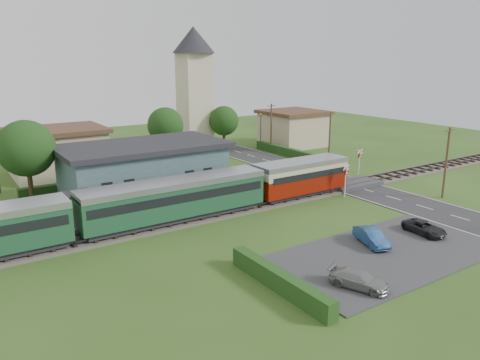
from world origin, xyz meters
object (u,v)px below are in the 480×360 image
station_building (144,169)px  car_park_silver (359,279)px  train (139,204)px  church_tower (194,81)px  equipment_hut (79,208)px  pedestrian_near (236,187)px  car_park_blue (371,237)px  house_west (57,151)px  house_east (293,128)px  crossing_signal_near (346,176)px  car_on_road (299,166)px  crossing_signal_far (360,159)px  car_park_dark (424,228)px  pedestrian_far (111,209)px

station_building → car_park_silver: 25.76m
train → church_tower: church_tower is taller
equipment_hut → train: 5.05m
station_building → pedestrian_near: station_building is taller
church_tower → car_park_blue: church_tower is taller
station_building → car_park_silver: station_building is taller
house_west → house_east: bearing=-1.6°
house_east → crossing_signal_near: house_east is taller
crossing_signal_near → car_on_road: 10.91m
equipment_hut → station_building: size_ratio=0.16×
house_east → car_park_silver: size_ratio=2.43×
pedestrian_near → crossing_signal_far: bearing=165.8°
station_building → car_park_dark: size_ratio=4.52×
church_tower → house_west: 21.55m
house_west → car_park_blue: bearing=-68.5°
house_east → pedestrian_far: bearing=-151.6°
car_park_dark → pedestrian_near: pedestrian_near is taller
equipment_hut → crossing_signal_far: 31.61m
crossing_signal_far → car_park_dark: size_ratio=0.93×
equipment_hut → church_tower: bearing=44.7°
train → car_on_road: bearing=18.8°
house_west → crossing_signal_near: size_ratio=3.30×
house_east → train: bearing=-147.2°
station_building → crossing_signal_far: (23.60, -6.60, -0.55)m
equipment_hut → car_park_silver: size_ratio=0.70×
church_tower → house_east: (15.00, -4.00, -7.43)m
crossing_signal_far → car_park_blue: crossing_signal_far is taller
house_west → crossing_signal_far: house_west is taller
equipment_hut → crossing_signal_far: crossing_signal_far is taller
equipment_hut → house_east: house_east is taller
equipment_hut → crossing_signal_near: size_ratio=0.78×
train → car_park_silver: (7.16, -16.50, -1.57)m
equipment_hut → house_east: (38.00, 18.80, 1.05)m
car_park_blue → pedestrian_near: bearing=117.3°
station_building → car_park_blue: station_building is taller
crossing_signal_near → pedestrian_near: crossing_signal_near is taller
station_building → church_tower: bearing=48.6°
car_park_silver → car_park_dark: size_ratio=1.02×
house_east → pedestrian_near: size_ratio=5.16×
crossing_signal_far → station_building: bearing=164.4°
crossing_signal_far → car_park_silver: 27.96m
car_park_blue → crossing_signal_near: bearing=72.1°
car_on_road → house_west: bearing=69.2°
train → house_west: 23.03m
pedestrian_near → car_on_road: bearing=-170.4°
pedestrian_near → pedestrian_far: size_ratio=1.03×
house_west → car_park_silver: 40.37m
station_building → pedestrian_near: bearing=-43.1°
station_building → crossing_signal_far: size_ratio=4.88×
car_park_silver → pedestrian_far: (-8.54, 19.30, 0.67)m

